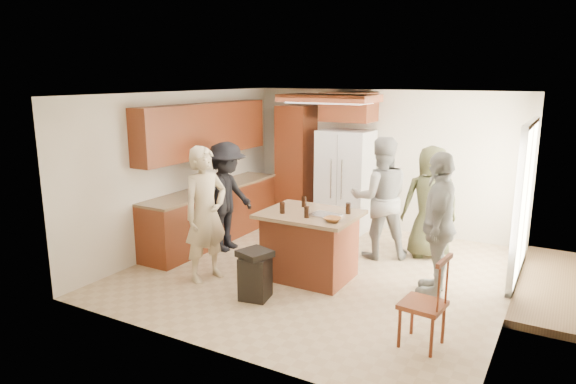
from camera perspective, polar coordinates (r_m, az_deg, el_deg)
The scene contains 12 objects.
person_front_left at distance 6.99m, azimuth -9.14°, elevation -2.44°, with size 0.67×0.49×1.84m, color tan.
person_behind_left at distance 7.89m, azimuth 10.22°, elevation -0.65°, with size 0.90×0.56×1.86m, color gray.
person_behind_right at distance 8.06m, azimuth 15.54°, elevation -1.10°, with size 0.84×0.55×1.73m, color #34351F.
person_side_right at distance 6.70m, azimuth 16.38°, elevation -3.45°, with size 1.08×0.55×1.85m, color gray.
person_counter at distance 8.16m, azimuth -6.89°, elevation -0.53°, with size 1.12×0.52×1.74m, color black.
left_cabinetry at distance 8.65m, azimuth -8.60°, elevation 0.78°, with size 0.64×3.00×2.30m.
back_wall_units at distance 9.59m, azimuth 2.31°, elevation 4.66°, with size 1.80×0.60×2.45m.
refrigerator at distance 9.27m, azimuth 6.36°, elevation 1.30°, with size 0.90×0.76×1.80m.
kitchen_island at distance 7.08m, azimuth 2.43°, elevation -5.85°, with size 1.28×1.03×0.93m.
island_items at distance 6.75m, azimuth 3.76°, elevation -2.39°, with size 0.90×0.63×0.15m.
trash_bin at distance 6.49m, azimuth -3.67°, elevation -9.11°, with size 0.45×0.45×0.63m.
spindle_chair at distance 5.53m, azimuth 14.96°, elevation -12.04°, with size 0.46×0.46×0.99m.
Camera 1 is at (3.00, -6.25, 2.74)m, focal length 32.00 mm.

